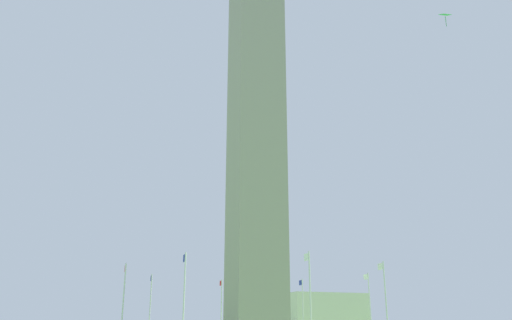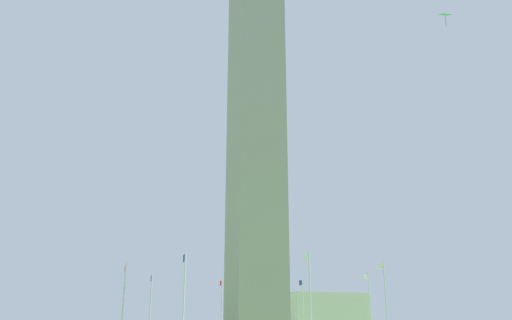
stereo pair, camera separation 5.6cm
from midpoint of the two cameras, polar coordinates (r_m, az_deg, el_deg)
obelisk_monument at (r=64.34m, az=-0.03°, el=3.52°), size 5.76×5.76×52.36m
flagpole_n at (r=73.57m, az=-3.79°, el=-16.00°), size 1.12×0.14×9.32m
flagpole_ne at (r=67.45m, az=-11.37°, el=-15.54°), size 1.12×0.14×9.32m
flagpole_e at (r=56.99m, az=-14.16°, el=-14.99°), size 1.12×0.14×9.32m
flagpole_se at (r=47.66m, az=-7.82°, el=-14.89°), size 1.12×0.14×9.32m
flagpole_s at (r=46.82m, az=5.82°, el=-14.91°), size 1.12×0.14×9.32m
flagpole_sw at (r=55.28m, az=13.78°, el=-14.95°), size 1.12×0.14×9.32m
flagpole_w at (r=66.00m, az=12.14°, el=-15.45°), size 1.12×0.14×9.32m
flagpole_nw at (r=73.03m, az=5.05°, el=-15.96°), size 1.12×0.14×9.32m
kite_green_diamond at (r=52.35m, az=19.65°, el=14.46°), size 0.90×0.97×1.42m
distant_building at (r=118.68m, az=6.31°, el=-16.66°), size 19.27×16.28×9.99m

